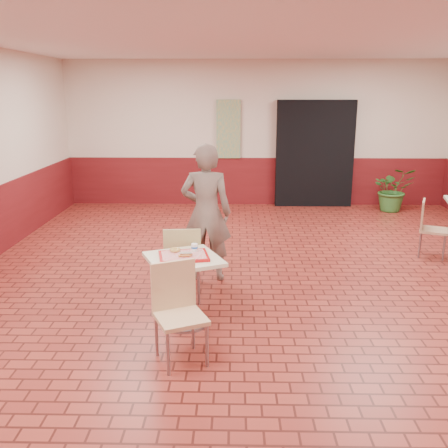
{
  "coord_description": "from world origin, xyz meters",
  "views": [
    {
      "loc": [
        -0.47,
        -5.58,
        2.36
      ],
      "look_at": [
        -0.58,
        -0.29,
        0.95
      ],
      "focal_mm": 40.0,
      "sensor_mm": 36.0,
      "label": 1
    }
  ],
  "objects_px": {
    "long_john_donut": "(186,255)",
    "potted_plant": "(393,189)",
    "ring_donut": "(175,250)",
    "serving_tray": "(184,256)",
    "main_table": "(184,279)",
    "paper_cup": "(194,248)",
    "customer": "(206,213)",
    "chair_second_left": "(429,225)",
    "chair_main_front": "(178,307)",
    "chair_main_back": "(183,260)"
  },
  "relations": [
    {
      "from": "long_john_donut",
      "to": "serving_tray",
      "type": "bearing_deg",
      "value": 112.11
    },
    {
      "from": "serving_tray",
      "to": "paper_cup",
      "type": "bearing_deg",
      "value": 43.0
    },
    {
      "from": "main_table",
      "to": "potted_plant",
      "type": "xyz_separation_m",
      "value": [
        3.72,
        5.19,
        -0.04
      ]
    },
    {
      "from": "chair_main_front",
      "to": "customer",
      "type": "bearing_deg",
      "value": 61.27
    },
    {
      "from": "chair_main_back",
      "to": "serving_tray",
      "type": "height_order",
      "value": "chair_main_back"
    },
    {
      "from": "chair_main_front",
      "to": "serving_tray",
      "type": "distance_m",
      "value": 0.74
    },
    {
      "from": "chair_second_left",
      "to": "ring_donut",
      "type": "bearing_deg",
      "value": 145.15
    },
    {
      "from": "serving_tray",
      "to": "ring_donut",
      "type": "bearing_deg",
      "value": 134.84
    },
    {
      "from": "long_john_donut",
      "to": "potted_plant",
      "type": "height_order",
      "value": "potted_plant"
    },
    {
      "from": "main_table",
      "to": "long_john_donut",
      "type": "height_order",
      "value": "long_john_donut"
    },
    {
      "from": "main_table",
      "to": "chair_main_back",
      "type": "height_order",
      "value": "chair_main_back"
    },
    {
      "from": "paper_cup",
      "to": "chair_main_back",
      "type": "bearing_deg",
      "value": 110.31
    },
    {
      "from": "ring_donut",
      "to": "chair_second_left",
      "type": "relative_size",
      "value": 0.13
    },
    {
      "from": "serving_tray",
      "to": "potted_plant",
      "type": "distance_m",
      "value": 6.39
    },
    {
      "from": "long_john_donut",
      "to": "chair_second_left",
      "type": "relative_size",
      "value": 0.18
    },
    {
      "from": "chair_main_front",
      "to": "paper_cup",
      "type": "distance_m",
      "value": 0.85
    },
    {
      "from": "paper_cup",
      "to": "customer",
      "type": "bearing_deg",
      "value": 87.52
    },
    {
      "from": "chair_main_back",
      "to": "long_john_donut",
      "type": "distance_m",
      "value": 0.71
    },
    {
      "from": "long_john_donut",
      "to": "chair_second_left",
      "type": "bearing_deg",
      "value": 35.66
    },
    {
      "from": "paper_cup",
      "to": "serving_tray",
      "type": "bearing_deg",
      "value": -137.0
    },
    {
      "from": "chair_main_front",
      "to": "chair_main_back",
      "type": "height_order",
      "value": "chair_main_back"
    },
    {
      "from": "customer",
      "to": "serving_tray",
      "type": "xyz_separation_m",
      "value": [
        -0.16,
        -1.32,
        -0.13
      ]
    },
    {
      "from": "customer",
      "to": "chair_second_left",
      "type": "height_order",
      "value": "customer"
    },
    {
      "from": "customer",
      "to": "chair_second_left",
      "type": "xyz_separation_m",
      "value": [
        3.22,
        1.01,
        -0.41
      ]
    },
    {
      "from": "potted_plant",
      "to": "main_table",
      "type": "bearing_deg",
      "value": -125.67
    },
    {
      "from": "customer",
      "to": "ring_donut",
      "type": "distance_m",
      "value": 1.25
    },
    {
      "from": "potted_plant",
      "to": "ring_donut",
      "type": "bearing_deg",
      "value": -126.89
    },
    {
      "from": "long_john_donut",
      "to": "potted_plant",
      "type": "relative_size",
      "value": 0.16
    },
    {
      "from": "ring_donut",
      "to": "chair_main_front",
      "type": "bearing_deg",
      "value": -82.09
    },
    {
      "from": "chair_second_left",
      "to": "chair_main_front",
      "type": "bearing_deg",
      "value": 154.38
    },
    {
      "from": "chair_main_back",
      "to": "chair_second_left",
      "type": "distance_m",
      "value": 3.87
    },
    {
      "from": "customer",
      "to": "serving_tray",
      "type": "distance_m",
      "value": 1.34
    },
    {
      "from": "chair_main_back",
      "to": "potted_plant",
      "type": "bearing_deg",
      "value": -134.68
    },
    {
      "from": "chair_main_back",
      "to": "chair_second_left",
      "type": "height_order",
      "value": "chair_main_back"
    },
    {
      "from": "chair_main_front",
      "to": "chair_second_left",
      "type": "distance_m",
      "value": 4.53
    },
    {
      "from": "chair_main_back",
      "to": "ring_donut",
      "type": "bearing_deg",
      "value": 81.91
    },
    {
      "from": "customer",
      "to": "potted_plant",
      "type": "distance_m",
      "value": 5.28
    },
    {
      "from": "customer",
      "to": "paper_cup",
      "type": "relative_size",
      "value": 20.64
    },
    {
      "from": "serving_tray",
      "to": "potted_plant",
      "type": "height_order",
      "value": "potted_plant"
    },
    {
      "from": "chair_main_front",
      "to": "potted_plant",
      "type": "height_order",
      "value": "potted_plant"
    },
    {
      "from": "serving_tray",
      "to": "potted_plant",
      "type": "xyz_separation_m",
      "value": [
        3.72,
        5.19,
        -0.3
      ]
    },
    {
      "from": "chair_main_front",
      "to": "chair_main_back",
      "type": "relative_size",
      "value": 1.0
    },
    {
      "from": "ring_donut",
      "to": "chair_second_left",
      "type": "distance_m",
      "value": 4.14
    },
    {
      "from": "long_john_donut",
      "to": "chair_main_back",
      "type": "bearing_deg",
      "value": 98.84
    },
    {
      "from": "main_table",
      "to": "potted_plant",
      "type": "relative_size",
      "value": 0.81
    },
    {
      "from": "serving_tray",
      "to": "paper_cup",
      "type": "distance_m",
      "value": 0.15
    },
    {
      "from": "chair_second_left",
      "to": "potted_plant",
      "type": "relative_size",
      "value": 0.92
    },
    {
      "from": "main_table",
      "to": "serving_tray",
      "type": "bearing_deg",
      "value": -116.57
    },
    {
      "from": "serving_tray",
      "to": "long_john_donut",
      "type": "distance_m",
      "value": 0.08
    },
    {
      "from": "chair_second_left",
      "to": "potted_plant",
      "type": "bearing_deg",
      "value": 15.36
    }
  ]
}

